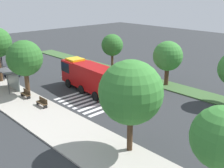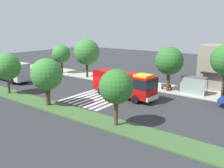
% 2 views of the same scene
% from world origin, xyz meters
% --- Properties ---
extents(ground_plane, '(120.00, 120.00, 0.00)m').
position_xyz_m(ground_plane, '(0.00, 0.00, 0.00)').
color(ground_plane, '#2D3033').
extents(sidewalk, '(60.00, 5.15, 0.14)m').
position_xyz_m(sidewalk, '(0.00, 8.92, 0.07)').
color(sidewalk, '#ADA89E').
rests_on(sidewalk, ground_plane).
extents(median_strip, '(60.00, 3.00, 0.14)m').
position_xyz_m(median_strip, '(0.00, -7.84, 0.07)').
color(median_strip, '#3D6033').
rests_on(median_strip, ground_plane).
extents(crosswalk, '(6.75, 11.41, 0.01)m').
position_xyz_m(crosswalk, '(2.00, 0.00, 0.01)').
color(crosswalk, silver).
rests_on(crosswalk, ground_plane).
extents(fire_truck, '(9.74, 3.49, 3.62)m').
position_xyz_m(fire_truck, '(4.89, 0.88, 2.01)').
color(fire_truck, '#A50C0C').
rests_on(fire_truck, ground_plane).
extents(parked_car_mid, '(4.34, 1.99, 1.61)m').
position_xyz_m(parked_car_mid, '(18.17, 5.14, 0.84)').
color(parked_car_mid, navy).
rests_on(parked_car_mid, ground_plane).
extents(bus_stop_shelter, '(3.50, 1.40, 2.46)m').
position_xyz_m(bus_stop_shelter, '(11.80, 7.82, 1.89)').
color(bus_stop_shelter, '#4C4C51').
rests_on(bus_stop_shelter, sidewalk).
extents(bench_near_shelter, '(1.60, 0.50, 0.90)m').
position_xyz_m(bench_near_shelter, '(7.80, 7.81, 0.59)').
color(bench_near_shelter, '#4C3823').
rests_on(bench_near_shelter, sidewalk).
extents(bench_west_of_shelter, '(1.60, 0.50, 0.90)m').
position_xyz_m(bench_west_of_shelter, '(4.14, 7.81, 0.59)').
color(bench_west_of_shelter, '#4C3823').
rests_on(bench_west_of_shelter, sidewalk).
extents(street_lamp, '(0.36, 0.36, 6.24)m').
position_xyz_m(street_lamp, '(15.96, 6.94, 3.82)').
color(street_lamp, '#2D2D30').
rests_on(street_lamp, sidewalk).
extents(sidewalk_tree_far_west, '(3.72, 3.72, 5.77)m').
position_xyz_m(sidewalk_tree_far_west, '(-15.28, 7.34, 4.02)').
color(sidewalk_tree_far_west, '#47301E').
rests_on(sidewalk_tree_far_west, sidewalk).
extents(sidewalk_tree_west, '(4.79, 4.79, 7.15)m').
position_xyz_m(sidewalk_tree_west, '(-8.20, 7.34, 4.88)').
color(sidewalk_tree_west, '#47301E').
rests_on(sidewalk_tree_west, sidewalk).
extents(sidewalk_tree_center, '(4.10, 4.10, 6.56)m').
position_xyz_m(sidewalk_tree_center, '(8.21, 7.34, 4.61)').
color(sidewalk_tree_center, '#513823').
rests_on(sidewalk_tree_center, sidewalk).
extents(median_tree_west, '(3.83, 3.83, 5.77)m').
position_xyz_m(median_tree_west, '(-0.59, -7.84, 3.96)').
color(median_tree_west, '#47301E').
rests_on(median_tree_west, median_strip).
extents(median_tree_center, '(3.33, 3.33, 5.55)m').
position_xyz_m(median_tree_center, '(9.75, -7.84, 4.00)').
color(median_tree_center, '#513823').
rests_on(median_tree_center, median_strip).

